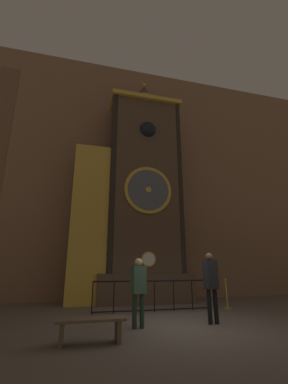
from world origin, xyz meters
The scene contains 8 objects.
ground_plane centered at (0.00, 0.00, 0.00)m, with size 28.00×28.00×0.00m, color brown.
cathedral_back_wall centered at (-0.09, 5.72, 6.12)m, with size 24.00×0.32×12.26m.
clock_tower centered at (-0.41, 4.55, 4.49)m, with size 5.13×1.82×10.68m.
railing_fence centered at (-0.18, 2.25, 0.54)m, with size 4.04×0.05×0.97m.
visitor_near centered at (-1.24, 0.06, 0.95)m, with size 0.38×0.30×1.59m.
visitor_far centered at (0.72, 0.06, 1.04)m, with size 0.38×0.29×1.74m.
stanchion_post centered at (2.51, 2.31, 0.32)m, with size 0.28×0.28×1.00m.
visitor_bench centered at (-2.39, -0.95, 0.31)m, with size 1.30×0.40×0.44m.
Camera 1 is at (-2.75, -6.38, 1.36)m, focal length 24.00 mm.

